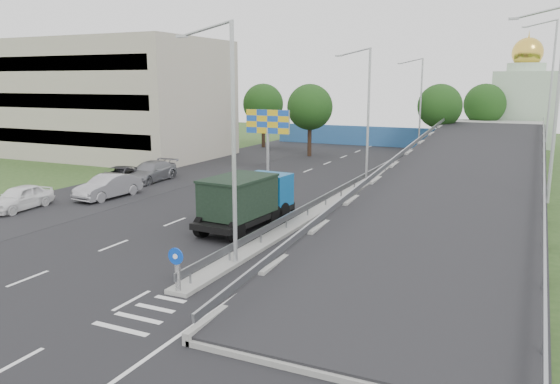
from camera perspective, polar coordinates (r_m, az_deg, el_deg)
The scene contains 23 objects.
ground at distance 19.52m, azimuth -14.39°, elevation -12.62°, with size 160.00×160.00×0.00m, color #2D4C1E.
road_surface at distance 37.47m, azimuth 1.55°, elevation -0.60°, with size 26.00×90.00×0.04m, color black.
parking_strip at distance 44.18m, azimuth -14.11°, elevation 0.91°, with size 8.00×90.00×0.05m, color black.
median at distance 40.11m, azimuth 7.77°, elevation 0.25°, with size 1.00×44.00×0.20m, color gray.
overpass_ramp at distance 38.32m, azimuth 18.60°, elevation 1.73°, with size 10.00×50.00×3.50m.
median_guardrail at distance 39.99m, azimuth 7.79°, elevation 1.16°, with size 0.09×44.00×0.71m.
sign_bollard at distance 20.73m, azimuth -10.70°, elevation -7.92°, with size 0.64×0.23×1.67m.
lamp_post_near at distance 22.81m, azimuth -5.30°, elevation 6.30°, with size 2.74×0.18×10.08m.
lamp_post_mid at distance 41.28m, azimuth 8.97°, elevation 8.52°, with size 2.74×0.18×10.08m.
lamp_post_far at distance 60.73m, azimuth 14.32°, elevation 9.22°, with size 2.74×0.18×10.08m.
beige_building at distance 61.74m, azimuth -17.55°, elevation 9.26°, with size 24.00×14.00×12.00m, color #AEA691.
blue_wall at distance 67.76m, azimuth 11.67°, elevation 5.63°, with size 30.00×0.50×2.40m, color #2B60A1.
church at distance 73.67m, azimuth 24.07°, elevation 8.54°, with size 7.00×7.00×13.80m.
billboard at distance 46.56m, azimuth -1.29°, elevation 6.98°, with size 4.00×0.24×5.50m.
tree_left_mid at distance 57.85m, azimuth 3.14°, elevation 8.84°, with size 4.80×4.80×7.60m.
tree_median_far at distance 62.40m, azimuth 16.37°, elevation 8.59°, with size 4.80×4.80×7.60m.
tree_left_far at distance 65.70m, azimuth -1.77°, elevation 9.16°, with size 4.80×4.80×7.60m.
tree_ramp_far at distance 68.89m, azimuth 20.60°, elevation 8.55°, with size 4.80×4.80×7.60m.
dump_truck at distance 29.44m, azimuth -3.46°, elevation -0.72°, with size 2.99×6.87×2.96m.
parked_car_a at distance 37.46m, azimuth -25.55°, elevation -0.54°, with size 1.81×4.50×1.53m, color white.
parked_car_b at distance 38.98m, azimuth -17.52°, elevation 0.56°, with size 1.73×4.96×1.63m, color #9D9CA1.
parked_car_c at distance 43.32m, azimuth -16.51°, elevation 1.55°, with size 2.41×5.22×1.45m, color #302F34.
parked_car_d at distance 44.58m, azimuth -13.40°, elevation 2.07°, with size 2.22×5.46×1.58m, color gray.
Camera 1 is at (11.58, -13.61, 7.86)m, focal length 35.00 mm.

